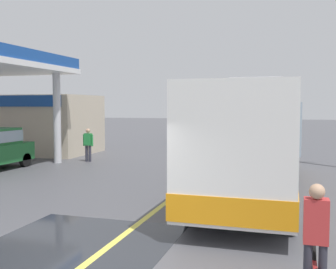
% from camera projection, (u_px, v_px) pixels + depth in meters
% --- Properties ---
extents(ground, '(120.00, 120.00, 0.00)m').
position_uv_depth(ground, '(236.00, 149.00, 26.31)').
color(ground, '#4C4C51').
extents(lane_divider_stripe, '(0.16, 50.00, 0.01)m').
position_uv_depth(lane_divider_stripe, '(223.00, 159.00, 21.54)').
color(lane_divider_stripe, '#D8CC4C').
rests_on(lane_divider_stripe, ground).
extents(wet_puddle_patch, '(3.68, 3.40, 0.01)m').
position_uv_depth(wet_puddle_patch, '(83.00, 242.00, 8.46)').
color(wet_puddle_patch, '#26282D').
rests_on(wet_puddle_patch, ground).
extents(coach_bus_main, '(2.60, 11.04, 3.69)m').
position_uv_depth(coach_bus_main, '(255.00, 140.00, 13.01)').
color(coach_bus_main, white).
rests_on(coach_bus_main, ground).
extents(gas_station_roadside, '(9.10, 11.95, 5.10)m').
position_uv_depth(gas_station_roadside, '(13.00, 109.00, 22.41)').
color(gas_station_roadside, '#194799').
rests_on(gas_station_roadside, ground).
extents(minibus_opposing_lane, '(2.04, 6.13, 2.44)m').
position_uv_depth(minibus_opposing_lane, '(212.00, 124.00, 30.45)').
color(minibus_opposing_lane, '#264C9E').
rests_on(minibus_opposing_lane, ground).
extents(cyclist_on_shoulder, '(0.34, 1.82, 1.72)m').
position_uv_depth(cyclist_on_shoulder, '(316.00, 250.00, 5.76)').
color(cyclist_on_shoulder, black).
rests_on(cyclist_on_shoulder, ground).
extents(pedestrian_by_shop, '(0.55, 0.22, 1.66)m').
position_uv_depth(pedestrian_by_shop, '(88.00, 143.00, 20.50)').
color(pedestrian_by_shop, '#33333F').
rests_on(pedestrian_by_shop, ground).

